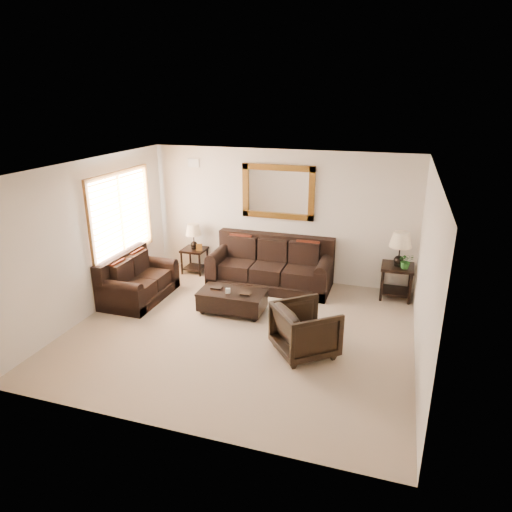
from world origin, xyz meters
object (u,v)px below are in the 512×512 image
(armchair, at_px, (305,327))
(loveseat, at_px, (137,282))
(sofa, at_px, (271,268))
(end_table_right, at_px, (399,255))
(coffee_table, at_px, (232,299))
(end_table_left, at_px, (194,241))

(armchair, bearing_deg, loveseat, 35.63)
(loveseat, xyz_separation_m, armchair, (3.48, -0.98, 0.11))
(sofa, height_order, end_table_right, end_table_right)
(end_table_right, xyz_separation_m, coffee_table, (-2.78, -1.55, -0.61))
(sofa, relative_size, loveseat, 1.58)
(end_table_right, bearing_deg, sofa, -176.71)
(end_table_left, xyz_separation_m, armchair, (3.00, -2.56, -0.28))
(end_table_left, height_order, coffee_table, end_table_left)
(coffee_table, distance_m, armchair, 1.81)
(end_table_left, xyz_separation_m, end_table_right, (4.25, -0.05, 0.14))
(end_table_left, distance_m, armchair, 3.95)
(coffee_table, height_order, armchair, armchair)
(loveseat, xyz_separation_m, end_table_left, (0.48, 1.58, 0.39))
(sofa, bearing_deg, coffee_table, -102.92)
(coffee_table, bearing_deg, end_table_right, 28.49)
(armchair, bearing_deg, sofa, -11.76)
(sofa, bearing_deg, end_table_left, 173.96)
(end_table_right, bearing_deg, coffee_table, -150.80)
(loveseat, height_order, coffee_table, loveseat)
(end_table_right, relative_size, coffee_table, 1.10)
(end_table_right, distance_m, armchair, 2.84)
(loveseat, bearing_deg, end_table_left, -16.88)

